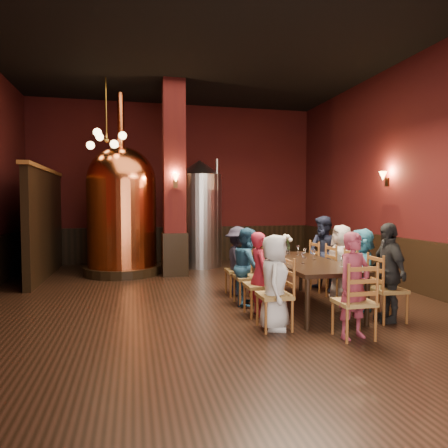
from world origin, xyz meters
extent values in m
plane|color=black|center=(0.00, 0.00, 0.00)|extent=(10.00, 10.00, 0.00)
plane|color=black|center=(0.00, 0.00, 4.50)|extent=(10.00, 10.00, 0.00)
cube|color=#42100E|center=(0.00, 5.00, 2.25)|extent=(8.00, 0.02, 4.50)
cube|color=#42100E|center=(0.00, -5.00, 2.25)|extent=(8.00, 0.02, 4.50)
cube|color=#42100E|center=(4.00, 0.00, 2.25)|extent=(0.02, 10.00, 4.50)
cube|color=black|center=(3.96, 0.00, 0.50)|extent=(0.08, 9.90, 1.00)
cube|color=black|center=(0.00, 4.96, 0.50)|extent=(7.90, 0.08, 1.00)
cube|color=#42100E|center=(-0.30, 2.80, 2.25)|extent=(0.58, 0.58, 4.50)
cube|color=black|center=(-3.20, 3.20, 1.20)|extent=(0.22, 3.50, 2.40)
cube|color=black|center=(1.46, -0.55, 0.72)|extent=(1.03, 2.41, 0.06)
cylinder|color=black|center=(1.00, -1.68, 0.34)|extent=(0.07, 0.07, 0.69)
cylinder|color=black|center=(1.88, -1.69, 0.34)|extent=(0.07, 0.07, 0.69)
cylinder|color=black|center=(1.03, 0.60, 0.34)|extent=(0.07, 0.07, 0.69)
cylinder|color=black|center=(1.91, 0.59, 0.34)|extent=(0.07, 0.07, 0.69)
imported|color=silver|center=(0.59, -1.53, 0.63)|extent=(0.61, 0.73, 1.27)
imported|color=maroon|center=(0.60, -0.86, 0.63)|extent=(0.32, 0.47, 1.26)
imported|color=navy|center=(0.61, -0.20, 0.64)|extent=(0.46, 0.68, 1.28)
imported|color=#201D2C|center=(0.62, 0.47, 0.63)|extent=(0.50, 0.83, 1.26)
imported|color=black|center=(2.29, -1.56, 0.71)|extent=(0.44, 0.86, 1.41)
imported|color=teal|center=(2.30, -0.89, 0.64)|extent=(0.80, 1.25, 1.29)
imported|color=#B6A9A0|center=(2.31, -0.23, 0.65)|extent=(0.45, 0.66, 1.31)
imported|color=#181C30|center=(2.32, 0.44, 0.72)|extent=(0.56, 0.78, 1.44)
imported|color=maroon|center=(1.44, -2.09, 0.67)|extent=(0.55, 0.43, 1.33)
cylinder|color=black|center=(-1.50, 3.21, 0.10)|extent=(1.80, 1.80, 0.20)
cylinder|color=#CD5D2F|center=(-1.50, 3.21, 1.20)|extent=(1.69, 1.69, 2.00)
sphere|color=#CD5D2F|center=(-1.50, 3.21, 2.20)|extent=(1.60, 1.60, 1.60)
cylinder|color=#CD5D2F|center=(-1.50, 3.21, 3.61)|extent=(0.16, 0.16, 1.30)
cylinder|color=#B2B2B7|center=(0.49, 3.93, 1.22)|extent=(1.18, 1.18, 2.43)
cone|color=#B2B2B7|center=(0.49, 3.93, 2.63)|extent=(1.17, 1.17, 0.39)
cylinder|color=#B2B2B7|center=(0.88, 3.54, 1.46)|extent=(0.08, 0.08, 2.72)
cylinder|color=white|center=(1.53, 0.35, 0.85)|extent=(0.11, 0.11, 0.19)
camera|label=1|loc=(-1.24, -6.53, 1.69)|focal=32.00mm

